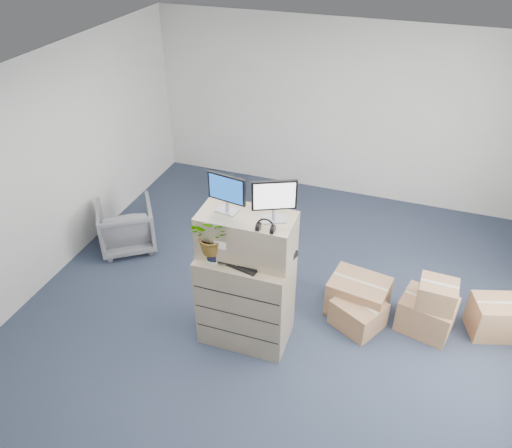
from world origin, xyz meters
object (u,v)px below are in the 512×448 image
(monitor_left, at_px, (227,191))
(filing_cabinet_lower, at_px, (246,298))
(water_bottle, at_px, (252,243))
(potted_plant, at_px, (213,239))
(keyboard, at_px, (239,263))
(office_chair, at_px, (126,224))
(monitor_right, at_px, (274,198))

(monitor_left, bearing_deg, filing_cabinet_lower, -8.40)
(monitor_left, bearing_deg, water_bottle, 13.98)
(potted_plant, bearing_deg, monitor_left, 65.52)
(keyboard, height_order, water_bottle, water_bottle)
(keyboard, xyz_separation_m, office_chair, (-2.17, 1.17, -0.77))
(monitor_left, xyz_separation_m, potted_plant, (-0.09, -0.19, -0.47))
(potted_plant, xyz_separation_m, office_chair, (-1.90, 1.18, -1.01))
(keyboard, xyz_separation_m, water_bottle, (0.06, 0.20, 0.13))
(monitor_left, distance_m, water_bottle, 0.63)
(potted_plant, relative_size, office_chair, 0.63)
(filing_cabinet_lower, xyz_separation_m, monitor_left, (-0.21, 0.07, 1.29))
(monitor_left, xyz_separation_m, water_bottle, (0.25, 0.02, -0.58))
(monitor_right, bearing_deg, keyboard, -172.62)
(monitor_left, relative_size, water_bottle, 1.49)
(filing_cabinet_lower, height_order, monitor_left, monitor_left)
(office_chair, bearing_deg, potted_plant, 113.43)
(monitor_right, distance_m, office_chair, 3.05)
(monitor_left, bearing_deg, keyboard, -35.64)
(filing_cabinet_lower, xyz_separation_m, water_bottle, (0.04, 0.09, 0.71))
(monitor_right, distance_m, water_bottle, 0.64)
(monitor_left, relative_size, office_chair, 0.55)
(potted_plant, distance_m, office_chair, 2.45)
(filing_cabinet_lower, relative_size, keyboard, 2.41)
(monitor_right, xyz_separation_m, potted_plant, (-0.57, -0.20, -0.48))
(monitor_left, bearing_deg, potted_plant, -105.36)
(keyboard, distance_m, water_bottle, 0.25)
(filing_cabinet_lower, xyz_separation_m, monitor_right, (0.28, 0.07, 1.30))
(potted_plant, bearing_deg, monitor_right, 19.20)
(water_bottle, relative_size, potted_plant, 0.58)
(filing_cabinet_lower, height_order, potted_plant, potted_plant)
(water_bottle, xyz_separation_m, potted_plant, (-0.33, -0.21, 0.11))
(keyboard, bearing_deg, office_chair, 164.13)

